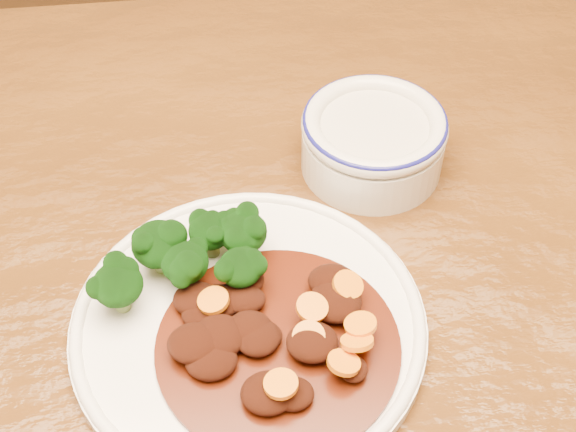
{
  "coord_description": "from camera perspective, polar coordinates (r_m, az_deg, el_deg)",
  "views": [
    {
      "loc": [
        0.02,
        -0.38,
        1.27
      ],
      "look_at": [
        0.04,
        0.08,
        0.77
      ],
      "focal_mm": 50.0,
      "sensor_mm": 36.0,
      "label": 1
    }
  ],
  "objects": [
    {
      "name": "dining_table",
      "position": [
        0.71,
        -3.06,
        -10.12
      ],
      "size": [
        1.55,
        0.99,
        0.75
      ],
      "rotation": [
        0.0,
        0.0,
        0.06
      ],
      "color": "#56310F",
      "rests_on": "ground"
    },
    {
      "name": "dinner_plate",
      "position": [
        0.62,
        -2.81,
        -7.68
      ],
      "size": [
        0.27,
        0.27,
        0.02
      ],
      "rotation": [
        0.0,
        0.0,
        0.42
      ],
      "color": "white",
      "rests_on": "dining_table"
    },
    {
      "name": "broccoli_florets",
      "position": [
        0.63,
        -7.09,
        -2.66
      ],
      "size": [
        0.13,
        0.09,
        0.05
      ],
      "color": "olive",
      "rests_on": "dinner_plate"
    },
    {
      "name": "mince_stew",
      "position": [
        0.6,
        -1.66,
        -8.3
      ],
      "size": [
        0.18,
        0.18,
        0.03
      ],
      "color": "#421107",
      "rests_on": "dinner_plate"
    },
    {
      "name": "dip_bowl",
      "position": [
        0.73,
        6.08,
        5.46
      ],
      "size": [
        0.13,
        0.13,
        0.06
      ],
      "rotation": [
        0.0,
        0.0,
        0.09
      ],
      "color": "silver",
      "rests_on": "dining_table"
    }
  ]
}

